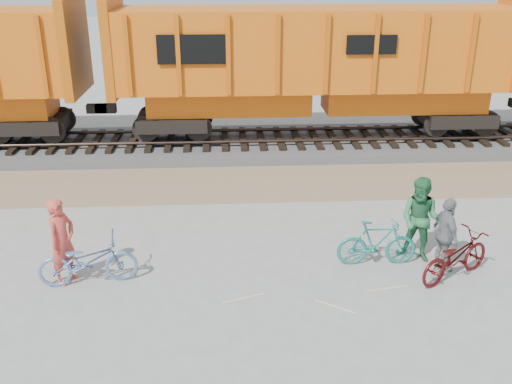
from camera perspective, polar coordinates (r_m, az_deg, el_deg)
ground at (r=12.42m, az=3.25°, el=-8.44°), size 120.00×120.00×0.00m
gravel_strip at (r=17.35m, az=1.26°, el=0.90°), size 120.00×3.00×0.02m
ballast_bed at (r=20.59m, az=0.51°, el=4.82°), size 120.00×4.00×0.30m
track at (r=20.50m, az=0.51°, el=5.68°), size 120.00×2.60×0.24m
hopper_car_center at (r=20.14m, az=6.24°, el=12.66°), size 14.00×3.13×4.65m
bicycle_blue at (r=12.42m, az=-16.47°, el=-6.59°), size 2.11×1.00×1.06m
bicycle_teal at (r=12.90m, az=12.00°, el=-5.00°), size 1.78×0.52×1.06m
bicycle_maroon at (r=12.81m, az=19.32°, el=-6.13°), size 2.05×1.57×1.03m
person_solo at (r=12.45m, az=-18.82°, el=-4.71°), size 0.70×0.81×1.88m
person_man at (r=13.17m, az=16.14°, el=-2.68°), size 1.20×1.14×1.95m
person_woman at (r=12.96m, az=18.45°, el=-4.07°), size 0.51×1.02×1.68m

